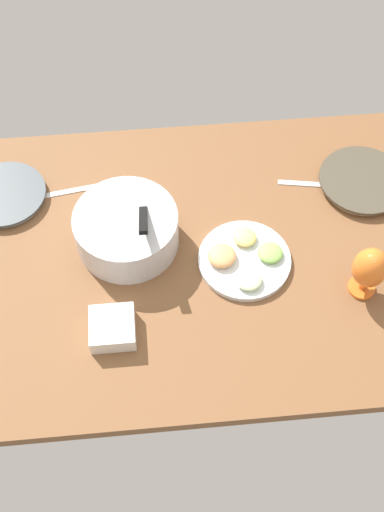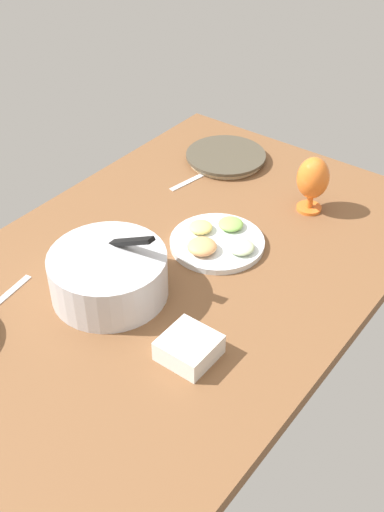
{
  "view_description": "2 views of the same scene",
  "coord_description": "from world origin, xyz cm",
  "px_view_note": "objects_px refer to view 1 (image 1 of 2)",
  "views": [
    {
      "loc": [
        -10.24,
        -103.95,
        160.86
      ],
      "look_at": [
        -1.03,
        -3.82,
        4.34
      ],
      "focal_mm": 44.98,
      "sensor_mm": 36.0,
      "label": 1
    },
    {
      "loc": [
        -105.88,
        -86.47,
        111.33
      ],
      "look_at": [
        1.64,
        -5.03,
        4.34
      ],
      "focal_mm": 44.31,
      "sensor_mm": 36.0,
      "label": 2
    }
  ],
  "objects_px": {
    "dinner_plate_right": "(362,181)",
    "hurricane_glass_orange": "(370,269)",
    "square_bowl_white": "(112,327)",
    "mixing_bowl": "(127,229)",
    "dinner_plate_left": "(5,195)",
    "fruit_platter": "(244,259)"
  },
  "relations": [
    {
      "from": "dinner_plate_right",
      "to": "mixing_bowl",
      "type": "relative_size",
      "value": 0.91
    },
    {
      "from": "hurricane_glass_orange",
      "to": "dinner_plate_right",
      "type": "bearing_deg",
      "value": 76.52
    },
    {
      "from": "dinner_plate_right",
      "to": "dinner_plate_left",
      "type": "bearing_deg",
      "value": 177.52
    },
    {
      "from": "mixing_bowl",
      "to": "fruit_platter",
      "type": "distance_m",
      "value": 0.36
    },
    {
      "from": "hurricane_glass_orange",
      "to": "fruit_platter",
      "type": "bearing_deg",
      "value": 159.61
    },
    {
      "from": "dinner_plate_left",
      "to": "square_bowl_white",
      "type": "relative_size",
      "value": 2.09
    },
    {
      "from": "dinner_plate_left",
      "to": "fruit_platter",
      "type": "bearing_deg",
      "value": -23.22
    },
    {
      "from": "dinner_plate_left",
      "to": "dinner_plate_right",
      "type": "height_order",
      "value": "dinner_plate_right"
    },
    {
      "from": "dinner_plate_right",
      "to": "hurricane_glass_orange",
      "type": "height_order",
      "value": "hurricane_glass_orange"
    },
    {
      "from": "square_bowl_white",
      "to": "dinner_plate_right",
      "type": "bearing_deg",
      "value": 29.38
    },
    {
      "from": "dinner_plate_left",
      "to": "mixing_bowl",
      "type": "distance_m",
      "value": 0.43
    },
    {
      "from": "dinner_plate_right",
      "to": "hurricane_glass_orange",
      "type": "xyz_separation_m",
      "value": [
        -0.09,
        -0.38,
        0.09
      ]
    },
    {
      "from": "square_bowl_white",
      "to": "mixing_bowl",
      "type": "bearing_deg",
      "value": 80.03
    },
    {
      "from": "fruit_platter",
      "to": "dinner_plate_right",
      "type": "bearing_deg",
      "value": 31.76
    },
    {
      "from": "dinner_plate_left",
      "to": "dinner_plate_right",
      "type": "relative_size",
      "value": 0.93
    },
    {
      "from": "dinner_plate_right",
      "to": "hurricane_glass_orange",
      "type": "relative_size",
      "value": 1.54
    },
    {
      "from": "mixing_bowl",
      "to": "hurricane_glass_orange",
      "type": "height_order",
      "value": "mixing_bowl"
    },
    {
      "from": "fruit_platter",
      "to": "hurricane_glass_orange",
      "type": "xyz_separation_m",
      "value": [
        0.33,
        -0.12,
        0.09
      ]
    },
    {
      "from": "dinner_plate_left",
      "to": "hurricane_glass_orange",
      "type": "height_order",
      "value": "hurricane_glass_orange"
    },
    {
      "from": "mixing_bowl",
      "to": "hurricane_glass_orange",
      "type": "xyz_separation_m",
      "value": [
        0.66,
        -0.23,
        0.04
      ]
    },
    {
      "from": "mixing_bowl",
      "to": "fruit_platter",
      "type": "bearing_deg",
      "value": -17.35
    },
    {
      "from": "dinner_plate_right",
      "to": "hurricane_glass_orange",
      "type": "bearing_deg",
      "value": -103.48
    }
  ]
}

